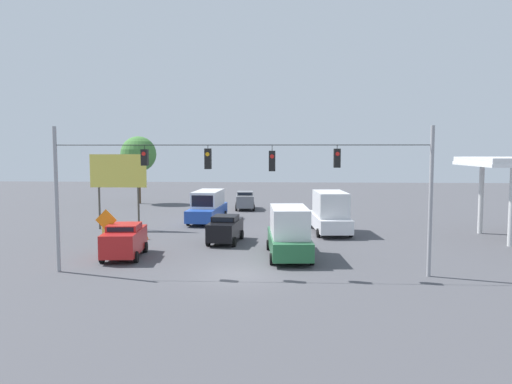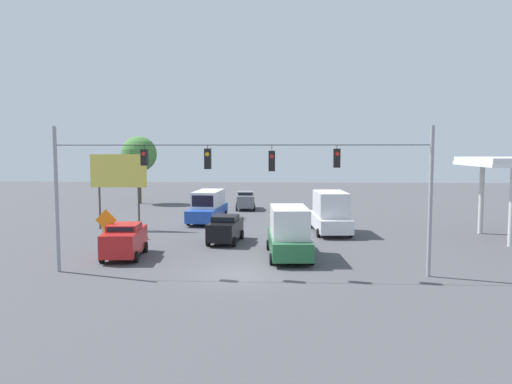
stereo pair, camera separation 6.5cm
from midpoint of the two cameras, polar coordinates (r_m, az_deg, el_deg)
name	(u,v)px [view 1 (the left image)]	position (r m, az deg, el deg)	size (l,w,h in m)	color
ground_plane	(240,275)	(25.44, -1.92, -9.45)	(140.00, 140.00, 0.00)	#47474C
overhead_signal_span	(241,182)	(24.89, -1.78, 1.15)	(19.00, 0.38, 7.47)	#939399
box_truck_green_crossing_near	(289,233)	(29.21, 3.73, -4.65)	(2.75, 6.42, 2.98)	#236038
sedan_grey_withflow_deep	(245,200)	(52.30, -1.31, -0.92)	(2.25, 4.30, 1.88)	slate
sedan_black_withflow_mid	(225,228)	(33.88, -3.57, -4.17)	(2.27, 4.40, 1.84)	black
box_truck_white_oncoming_far	(330,213)	(38.04, 8.41, -2.35)	(2.92, 6.64, 3.13)	silver
box_truck_blue_withflow_far	(208,206)	(43.88, -5.58, -1.61)	(2.81, 7.61, 2.68)	#234CB2
sedan_red_parked_shoulder	(124,240)	(30.19, -14.86, -5.32)	(2.38, 4.47, 1.98)	red
traffic_cone_nearest	(126,248)	(31.70, -14.65, -6.16)	(0.42, 0.42, 0.61)	orange
traffic_cone_second	(138,241)	(33.69, -13.40, -5.48)	(0.42, 0.42, 0.61)	orange
traffic_cone_third	(146,235)	(35.86, -12.56, -4.84)	(0.42, 0.42, 0.61)	orange
roadside_billboard	(118,175)	(40.49, -15.51, 1.89)	(4.46, 0.16, 5.91)	#4C473D
work_zone_sign	(106,224)	(30.31, -16.81, -3.49)	(1.27, 0.06, 2.84)	slate
pedestrian	(106,237)	(31.90, -16.82, -4.97)	(0.40, 0.28, 1.86)	#2D334C
tree_horizon_left	(138,154)	(59.23, -13.32, 4.22)	(4.07, 4.07, 7.78)	#4C3823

